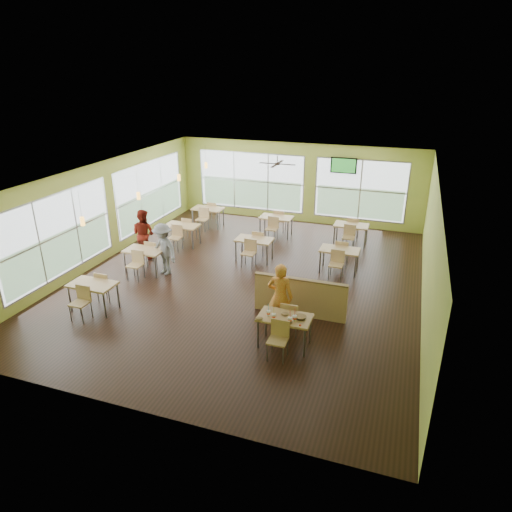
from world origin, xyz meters
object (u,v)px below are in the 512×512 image
at_px(half_wall_divider, 300,297).
at_px(food_basket, 301,317).
at_px(main_table, 285,321).
at_px(man_plaid, 280,297).

xyz_separation_m(half_wall_divider, food_basket, (0.35, -1.41, 0.26)).
xyz_separation_m(main_table, man_plaid, (-0.31, 0.67, 0.23)).
relative_size(half_wall_divider, man_plaid, 1.39).
bearing_deg(food_basket, main_table, -173.97).
bearing_deg(man_plaid, half_wall_divider, -113.15).
bearing_deg(main_table, half_wall_divider, 90.00).
height_order(man_plaid, food_basket, man_plaid).
height_order(main_table, half_wall_divider, half_wall_divider).
height_order(half_wall_divider, food_basket, half_wall_divider).
bearing_deg(main_table, man_plaid, 114.61).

